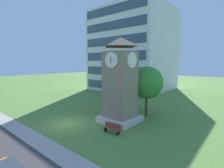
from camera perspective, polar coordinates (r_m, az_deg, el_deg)
ground_plane at (r=19.28m, az=-15.19°, el=-12.87°), size 160.00×160.00×0.00m
kerb_strip at (r=17.49m, az=-26.34°, el=-15.50°), size 120.00×1.60×0.01m
office_building at (r=42.87m, az=7.27°, el=11.23°), size 17.23×16.07×19.20m
clock_tower at (r=18.37m, az=2.79°, el=-0.45°), size 3.90×3.90×9.25m
park_bench at (r=16.22m, az=0.05°, el=-14.78°), size 1.83×0.59×0.88m
tree_near_tower at (r=20.64m, az=11.80°, el=0.45°), size 3.92×3.92×6.13m
tree_by_building at (r=23.43m, az=3.89°, el=0.93°), size 3.42×3.42×5.71m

